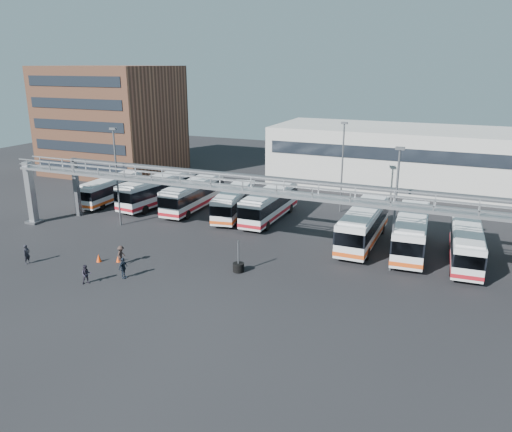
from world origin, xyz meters
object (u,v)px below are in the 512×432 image
at_px(bus_1, 158,190).
at_px(bus_2, 193,194).
at_px(bus_6, 363,224).
at_px(pedestrian_b, 86,274).
at_px(pedestrian_c, 121,255).
at_px(light_pole_mid, 396,203).
at_px(bus_0, 111,189).
at_px(bus_8, 466,244).
at_px(pedestrian_a, 27,254).
at_px(light_pole_back, 342,163).
at_px(cone_right, 118,258).
at_px(bus_3, 234,201).
at_px(tire_stack, 238,266).
at_px(light_pole_left, 117,172).
at_px(bus_7, 411,231).
at_px(pedestrian_d, 123,268).
at_px(cone_left, 99,258).
at_px(bus_4, 270,203).

relative_size(bus_1, bus_2, 1.05).
xyz_separation_m(bus_2, bus_6, (20.48, -3.78, 0.08)).
distance_m(pedestrian_b, pedestrian_c, 4.30).
bearing_deg(light_pole_mid, bus_0, 167.16).
xyz_separation_m(bus_2, bus_8, (29.45, -4.99, -0.12)).
bearing_deg(pedestrian_a, light_pole_back, -37.12).
bearing_deg(cone_right, pedestrian_c, -26.63).
relative_size(bus_3, tire_stack, 3.95).
bearing_deg(bus_0, light_pole_left, -47.60).
bearing_deg(bus_2, pedestrian_c, -82.13).
bearing_deg(bus_1, light_pole_left, -77.55).
distance_m(bus_0, bus_7, 35.75).
relative_size(bus_2, pedestrian_d, 6.53).
height_order(light_pole_back, cone_left, light_pole_back).
bearing_deg(bus_2, cone_right, -83.85).
height_order(light_pole_back, bus_7, light_pole_back).
relative_size(bus_0, bus_7, 0.88).
height_order(bus_3, bus_8, bus_8).
bearing_deg(light_pole_left, bus_3, 38.55).
xyz_separation_m(light_pole_mid, pedestrian_b, (-21.12, -11.95, -4.96)).
bearing_deg(bus_8, cone_left, -160.38).
xyz_separation_m(pedestrian_d, cone_left, (-4.10, 1.93, -0.50)).
bearing_deg(light_pole_back, bus_8, -38.64).
xyz_separation_m(light_pole_left, cone_left, (4.73, -9.03, -5.37)).
xyz_separation_m(light_pole_left, bus_2, (4.10, 8.16, -3.86)).
bearing_deg(bus_4, pedestrian_a, -125.61).
bearing_deg(bus_4, pedestrian_b, -107.79).
height_order(pedestrian_c, pedestrian_d, pedestrian_d).
height_order(bus_1, pedestrian_b, bus_1).
bearing_deg(light_pole_back, bus_0, -165.13).
distance_m(pedestrian_a, tire_stack, 18.10).
xyz_separation_m(bus_2, pedestrian_b, (2.78, -21.11, -1.09)).
relative_size(pedestrian_b, pedestrian_c, 0.95).
xyz_separation_m(bus_6, cone_right, (-18.30, -12.75, -1.62)).
bearing_deg(bus_1, bus_4, 6.83).
height_order(light_pole_mid, bus_1, light_pole_mid).
bearing_deg(bus_4, cone_left, -117.56).
relative_size(bus_6, cone_right, 17.74).
bearing_deg(cone_left, bus_1, 107.67).
distance_m(pedestrian_d, tire_stack, 9.17).
height_order(bus_0, bus_8, bus_8).
distance_m(pedestrian_a, pedestrian_d, 9.43).
distance_m(bus_7, pedestrian_d, 25.15).
distance_m(cone_right, tire_stack, 10.60).
bearing_deg(light_pole_back, tire_stack, -99.41).
relative_size(bus_1, tire_stack, 4.40).
xyz_separation_m(pedestrian_c, cone_left, (-2.11, -0.38, -0.46)).
bearing_deg(light_pole_back, pedestrian_c, -120.17).
xyz_separation_m(bus_4, cone_left, (-8.97, -17.01, -1.50)).
xyz_separation_m(light_pole_left, bus_7, (28.93, 4.11, -3.81)).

